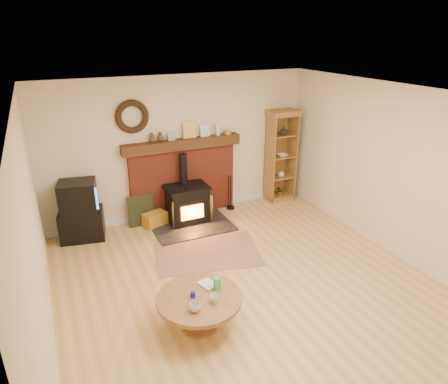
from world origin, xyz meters
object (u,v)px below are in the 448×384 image
wood_stove (188,205)px  tv_unit (80,212)px  coffee_table (200,303)px  curio_cabinet (280,156)px

wood_stove → tv_unit: bearing=173.9°
wood_stove → coffee_table: bearing=-107.3°
tv_unit → curio_cabinet: curio_cabinet is taller
coffee_table → curio_cabinet: bearing=45.1°
wood_stove → tv_unit: (-1.83, 0.20, 0.15)m
coffee_table → tv_unit: bearing=109.0°
curio_cabinet → coffee_table: 4.22m
wood_stove → curio_cabinet: bearing=7.6°
tv_unit → curio_cabinet: 3.96m
coffee_table → wood_stove: bearing=72.7°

